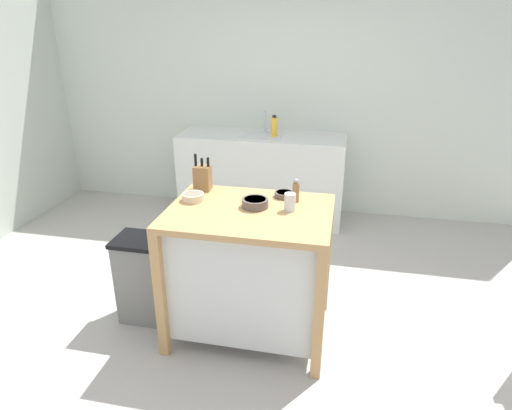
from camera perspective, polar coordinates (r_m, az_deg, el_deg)
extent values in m
plane|color=#ADA8A0|center=(3.11, -1.75, -16.55)|extent=(6.43, 6.43, 0.00)
cube|color=silver|center=(4.75, 4.84, 14.59)|extent=(5.43, 0.10, 2.60)
cube|color=tan|center=(2.70, -0.87, -1.02)|extent=(1.02, 0.75, 0.04)
cube|color=silver|center=(2.89, -0.82, -8.32)|extent=(0.92, 0.65, 0.76)
cube|color=tan|center=(2.77, -12.39, -11.59)|extent=(0.06, 0.06, 0.86)
cube|color=tan|center=(2.57, 8.24, -14.24)|extent=(0.06, 0.06, 0.86)
cube|color=tan|center=(3.32, -7.64, -5.07)|extent=(0.06, 0.06, 0.86)
cube|color=tan|center=(3.16, 9.18, -6.73)|extent=(0.06, 0.06, 0.86)
cube|color=olive|center=(3.01, -7.00, 3.52)|extent=(0.11, 0.09, 0.17)
cylinder|color=black|center=(2.99, -7.92, 5.86)|extent=(0.02, 0.02, 0.08)
cylinder|color=black|center=(2.98, -7.10, 5.57)|extent=(0.02, 0.02, 0.06)
cylinder|color=black|center=(2.96, -6.29, 5.60)|extent=(0.02, 0.02, 0.06)
cylinder|color=#564C47|center=(2.89, 3.70, 1.39)|extent=(0.13, 0.13, 0.04)
cylinder|color=#342D2A|center=(2.89, 3.71, 1.66)|extent=(0.11, 0.11, 0.01)
cylinder|color=#564C47|center=(2.72, -0.12, 0.28)|extent=(0.17, 0.17, 0.06)
cylinder|color=#342D2A|center=(2.71, -0.12, 0.76)|extent=(0.14, 0.14, 0.01)
cylinder|color=beige|center=(2.85, -8.23, 1.05)|extent=(0.14, 0.14, 0.05)
cylinder|color=gray|center=(2.85, -8.26, 1.44)|extent=(0.12, 0.12, 0.01)
cylinder|color=silver|center=(2.67, 4.46, 0.38)|extent=(0.07, 0.07, 0.11)
cylinder|color=olive|center=(2.80, 5.23, 1.65)|extent=(0.04, 0.04, 0.13)
sphere|color=#99999E|center=(2.77, 5.29, 3.13)|extent=(0.03, 0.03, 0.03)
cube|color=slate|center=(3.20, -14.29, -9.53)|extent=(0.34, 0.26, 0.60)
cube|color=black|center=(3.04, -14.86, -4.50)|extent=(0.36, 0.28, 0.03)
cube|color=silver|center=(4.65, 0.79, 3.74)|extent=(1.71, 0.60, 0.90)
cube|color=silver|center=(4.51, 0.77, 8.91)|extent=(0.44, 0.36, 0.03)
cylinder|color=#B7BCC1|center=(4.64, 1.17, 10.87)|extent=(0.02, 0.02, 0.22)
cylinder|color=yellow|center=(4.46, 2.39, 10.17)|extent=(0.07, 0.07, 0.19)
cylinder|color=black|center=(4.44, 2.42, 11.51)|extent=(0.04, 0.04, 0.02)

